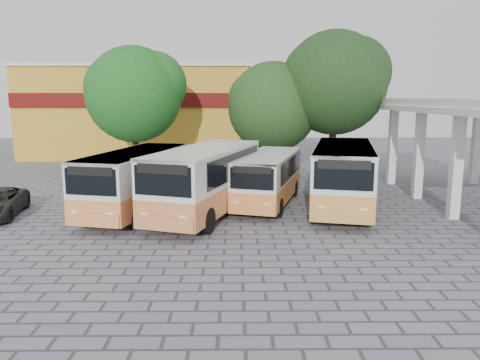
{
  "coord_description": "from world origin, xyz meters",
  "views": [
    {
      "loc": [
        -2.09,
        -18.85,
        5.49
      ],
      "look_at": [
        -1.87,
        3.5,
        1.5
      ],
      "focal_mm": 35.0,
      "sensor_mm": 36.0,
      "label": 1
    }
  ],
  "objects_px": {
    "bus_centre_left": "(206,177)",
    "bus_far_right": "(343,172)",
    "bus_centre_right": "(269,176)",
    "bus_far_left": "(136,178)"
  },
  "relations": [
    {
      "from": "bus_centre_right",
      "to": "bus_far_right",
      "type": "distance_m",
      "value": 3.72
    },
    {
      "from": "bus_centre_left",
      "to": "bus_far_right",
      "type": "relative_size",
      "value": 1.01
    },
    {
      "from": "bus_centre_left",
      "to": "bus_far_right",
      "type": "bearing_deg",
      "value": 28.03
    },
    {
      "from": "bus_centre_right",
      "to": "bus_far_right",
      "type": "bearing_deg",
      "value": 1.26
    },
    {
      "from": "bus_centre_right",
      "to": "bus_far_right",
      "type": "relative_size",
      "value": 0.84
    },
    {
      "from": "bus_far_left",
      "to": "bus_centre_left",
      "type": "relative_size",
      "value": 0.92
    },
    {
      "from": "bus_far_left",
      "to": "bus_centre_right",
      "type": "distance_m",
      "value": 6.62
    },
    {
      "from": "bus_centre_left",
      "to": "bus_far_left",
      "type": "bearing_deg",
      "value": -171.07
    },
    {
      "from": "bus_centre_left",
      "to": "bus_far_right",
      "type": "xyz_separation_m",
      "value": [
        6.66,
        1.16,
        0.0
      ]
    },
    {
      "from": "bus_far_right",
      "to": "bus_centre_left",
      "type": "bearing_deg",
      "value": -157.16
    }
  ]
}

